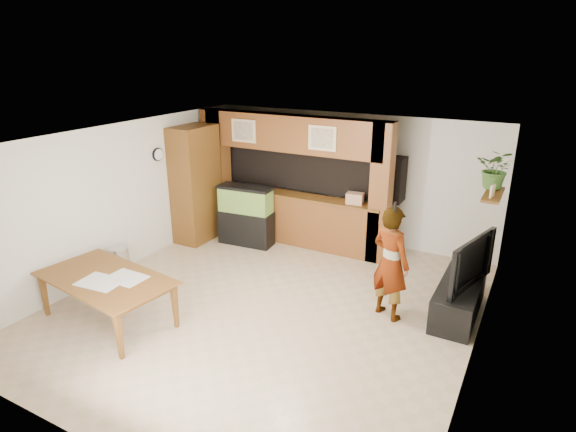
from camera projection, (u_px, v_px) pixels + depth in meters
The scene contains 21 objects.
floor at pixel (268, 305), 7.51m from camera, with size 6.50×6.50×0.00m, color tan.
ceiling at pixel (265, 140), 6.65m from camera, with size 6.50×6.50×0.00m, color white.
wall_back at pixel (348, 178), 9.78m from camera, with size 6.00×6.00×0.00m, color beige.
wall_left at pixel (120, 199), 8.43m from camera, with size 6.50×6.50×0.00m, color beige.
wall_right at pixel (482, 270), 5.73m from camera, with size 6.50×6.50×0.00m, color beige.
partition at pixel (293, 178), 9.69m from camera, with size 4.20×0.99×2.60m.
wall_clock at pixel (158, 154), 9.04m from camera, with size 0.05×0.25×0.25m.
wall_shelf at pixel (493, 194), 7.29m from camera, with size 0.25×0.90×0.04m, color brown.
pantry_cabinet at pixel (196, 184), 9.76m from camera, with size 0.59×0.96×2.36m, color brown.
trash_can at pixel (120, 263), 8.27m from camera, with size 0.32×0.32×0.59m, color #B2B2B7.
aquarium at pixel (246, 216), 9.68m from camera, with size 1.10×0.41×1.22m.
tv_stand at pixel (459, 299), 7.18m from camera, with size 0.57×1.55×0.52m, color black.
television at pixel (464, 260), 6.97m from camera, with size 1.31×0.17×0.75m, color black.
photo_frame at pixel (492, 191), 7.05m from camera, with size 0.03×0.14×0.19m, color tan.
potted_plant at pixel (496, 169), 7.42m from camera, with size 0.56×0.49×0.63m, color #396227.
person at pixel (391, 263), 6.95m from camera, with size 0.63×0.41×1.72m, color #A57C5A.
microphone at pixel (395, 207), 6.50m from camera, with size 0.04×0.04×0.16m, color black.
dining_table at pixel (106, 300), 6.94m from camera, with size 2.02×1.13×0.71m, color brown.
newspaper_a at pixel (126, 278), 6.83m from camera, with size 0.56×0.41×0.01m, color silver.
newspaper_b at pixel (101, 282), 6.71m from camera, with size 0.61×0.44×0.01m, color silver.
counter_box at pixel (355, 198), 8.96m from camera, with size 0.31×0.21×0.21m, color #A8795B.
Camera 1 is at (3.43, -5.67, 3.81)m, focal length 30.00 mm.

